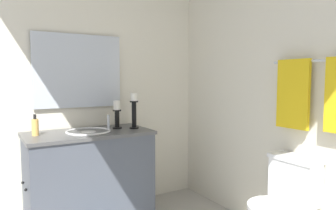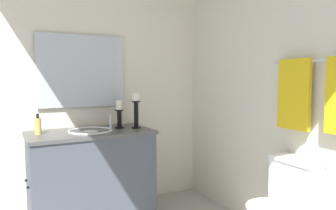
{
  "view_description": "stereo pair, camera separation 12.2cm",
  "coord_description": "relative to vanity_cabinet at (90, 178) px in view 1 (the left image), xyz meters",
  "views": [
    {
      "loc": [
        1.72,
        -1.0,
        1.34
      ],
      "look_at": [
        -0.49,
        0.34,
        1.12
      ],
      "focal_mm": 33.33,
      "sensor_mm": 36.0,
      "label": 1
    },
    {
      "loc": [
        1.78,
        -0.89,
        1.34
      ],
      "look_at": [
        -0.49,
        0.34,
        1.12
      ],
      "focal_mm": 33.33,
      "sensor_mm": 36.0,
      "label": 2
    }
  ],
  "objects": [
    {
      "name": "wall_back",
      "position": [
        1.03,
        1.33,
        0.79
      ],
      "size": [
        2.71,
        0.04,
        2.45
      ],
      "primitive_type": "cube",
      "color": "silver",
      "rests_on": "ground"
    },
    {
      "name": "wall_left",
      "position": [
        -0.33,
        0.17,
        0.79
      ],
      "size": [
        0.04,
        2.32,
        2.45
      ],
      "primitive_type": "cube",
      "color": "silver",
      "rests_on": "ground"
    },
    {
      "name": "vanity_cabinet",
      "position": [
        0.0,
        0.0,
        0.0
      ],
      "size": [
        0.58,
        1.11,
        0.86
      ],
      "color": "#474C56",
      "rests_on": "ground"
    },
    {
      "name": "sink_basin",
      "position": [
        -0.0,
        0.0,
        0.39
      ],
      "size": [
        0.4,
        0.4,
        0.24
      ],
      "color": "white",
      "rests_on": "vanity_cabinet"
    },
    {
      "name": "mirror",
      "position": [
        -0.28,
        0.0,
        0.98
      ],
      "size": [
        0.02,
        0.84,
        0.7
      ],
      "primitive_type": "cube",
      "color": "silver"
    },
    {
      "name": "candle_holder_tall",
      "position": [
        0.04,
        0.43,
        0.61
      ],
      "size": [
        0.09,
        0.09,
        0.34
      ],
      "color": "black",
      "rests_on": "vanity_cabinet"
    },
    {
      "name": "candle_holder_short",
      "position": [
        -0.04,
        0.29,
        0.57
      ],
      "size": [
        0.09,
        0.09,
        0.27
      ],
      "color": "black",
      "rests_on": "vanity_cabinet"
    },
    {
      "name": "soap_bottle",
      "position": [
        -0.05,
        -0.44,
        0.5
      ],
      "size": [
        0.06,
        0.06,
        0.18
      ],
      "color": "#E5B259",
      "rests_on": "vanity_cabinet"
    },
    {
      "name": "toilet",
      "position": [
        1.27,
        1.05,
        -0.07
      ],
      "size": [
        0.39,
        0.54,
        0.75
      ],
      "color": "white",
      "rests_on": "ground"
    },
    {
      "name": "towel_bar",
      "position": [
        1.39,
        1.27,
        1.04
      ],
      "size": [
        0.8,
        0.02,
        0.02
      ],
      "primitive_type": "cylinder",
      "rotation": [
        0.0,
        1.57,
        0.0
      ],
      "color": "silver"
    },
    {
      "name": "towel_near_vanity",
      "position": [
        1.19,
        1.25,
        0.79
      ],
      "size": [
        0.28,
        0.03,
        0.54
      ],
      "primitive_type": "cube",
      "color": "yellow",
      "rests_on": "towel_bar"
    }
  ]
}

